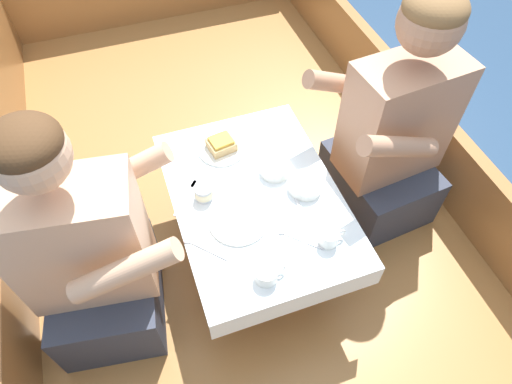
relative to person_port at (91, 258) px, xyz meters
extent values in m
plane|color=navy|center=(0.59, 0.15, -0.64)|extent=(60.00, 60.00, 0.00)
cube|color=#9E6B38|center=(0.59, 0.15, -0.52)|extent=(1.91, 3.75, 0.25)
cube|color=#936033|center=(-0.33, 0.15, -0.22)|extent=(0.06, 3.75, 0.34)
cube|color=#936033|center=(1.52, 0.15, -0.22)|extent=(0.06, 3.75, 0.34)
cylinder|color=#B2B2B7|center=(0.59, 0.07, -0.21)|extent=(0.07, 0.07, 0.37)
cube|color=#9E6B38|center=(0.59, 0.07, -0.02)|extent=(0.56, 0.81, 0.02)
cube|color=white|center=(0.59, 0.07, -0.01)|extent=(0.59, 0.84, 0.00)
cube|color=white|center=(0.59, -0.35, -0.06)|extent=(0.59, 0.00, 0.10)
cube|color=white|center=(0.59, 0.48, -0.06)|extent=(0.59, 0.00, 0.10)
cube|color=#333847|center=(-0.01, 0.00, -0.26)|extent=(0.42, 0.49, 0.26)
cube|color=tan|center=(-0.01, 0.00, 0.11)|extent=(0.43, 0.28, 0.48)
sphere|color=tan|center=(-0.01, 0.00, 0.49)|extent=(0.20, 0.20, 0.20)
ellipsoid|color=#472D19|center=(-0.01, 0.00, 0.54)|extent=(0.19, 0.19, 0.11)
cylinder|color=tan|center=(0.17, 0.16, 0.19)|extent=(0.34, 0.12, 0.21)
cylinder|color=tan|center=(0.12, -0.20, 0.19)|extent=(0.34, 0.12, 0.21)
cube|color=#333847|center=(1.19, 0.15, -0.26)|extent=(0.40, 0.47, 0.26)
cube|color=tan|center=(1.19, 0.15, 0.11)|extent=(0.42, 0.26, 0.49)
sphere|color=tan|center=(1.19, 0.15, 0.52)|extent=(0.21, 0.21, 0.21)
ellipsoid|color=brown|center=(1.19, 0.15, 0.57)|extent=(0.20, 0.20, 0.12)
cylinder|color=tan|center=(1.06, -0.05, 0.20)|extent=(0.34, 0.10, 0.21)
cylinder|color=tan|center=(1.02, 0.31, 0.20)|extent=(0.34, 0.10, 0.21)
cylinder|color=silver|center=(0.54, 0.33, 0.00)|extent=(0.19, 0.19, 0.01)
cylinder|color=silver|center=(0.50, -0.02, 0.00)|extent=(0.21, 0.21, 0.01)
cube|color=tan|center=(0.54, 0.33, 0.02)|extent=(0.11, 0.10, 0.04)
cube|color=gold|center=(0.54, 0.33, 0.05)|extent=(0.09, 0.09, 0.01)
cylinder|color=silver|center=(0.70, 0.15, 0.01)|extent=(0.11, 0.11, 0.04)
cylinder|color=beige|center=(0.70, 0.15, 0.02)|extent=(0.09, 0.09, 0.02)
cylinder|color=silver|center=(0.77, 0.04, 0.01)|extent=(0.12, 0.12, 0.04)
cylinder|color=beige|center=(0.77, 0.04, 0.02)|extent=(0.10, 0.10, 0.02)
cylinder|color=silver|center=(0.76, -0.20, 0.02)|extent=(0.07, 0.07, 0.06)
torus|color=silver|center=(0.80, -0.20, 0.02)|extent=(0.04, 0.01, 0.04)
cylinder|color=#3D2314|center=(0.76, -0.20, 0.04)|extent=(0.06, 0.06, 0.01)
cylinder|color=silver|center=(0.52, -0.25, 0.02)|extent=(0.08, 0.08, 0.05)
torus|color=silver|center=(0.56, -0.25, 0.02)|extent=(0.04, 0.01, 0.04)
cylinder|color=#3D2314|center=(0.52, -0.25, 0.03)|extent=(0.06, 0.06, 0.01)
cylinder|color=silver|center=(0.42, 0.12, 0.02)|extent=(0.06, 0.06, 0.05)
cylinder|color=beige|center=(0.42, 0.12, 0.02)|extent=(0.07, 0.07, 0.03)
cube|color=silver|center=(0.67, -0.16, 0.00)|extent=(0.13, 0.13, 0.00)
ellipsoid|color=silver|center=(0.62, -0.11, 0.00)|extent=(0.04, 0.02, 0.01)
cube|color=silver|center=(0.35, 0.14, 0.00)|extent=(0.12, 0.14, 0.00)
cube|color=silver|center=(0.40, 0.19, 0.00)|extent=(0.04, 0.04, 0.00)
cube|color=silver|center=(0.72, -0.03, 0.00)|extent=(0.02, 0.17, 0.00)
cube|color=silver|center=(0.36, -0.09, 0.00)|extent=(0.12, 0.13, 0.00)
ellipsoid|color=silver|center=(0.32, -0.04, 0.00)|extent=(0.04, 0.02, 0.01)
cube|color=silver|center=(0.61, -0.10, 0.00)|extent=(0.08, 0.16, 0.00)
camera|label=1|loc=(0.26, -0.88, 1.30)|focal=32.00mm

